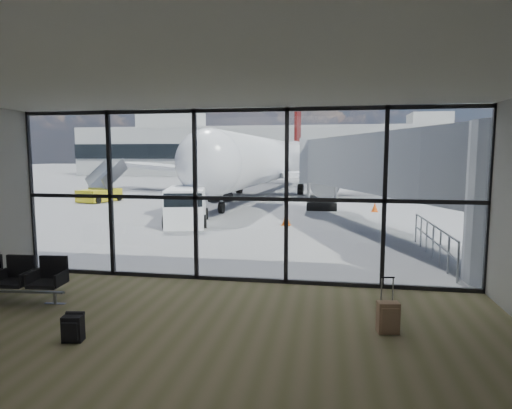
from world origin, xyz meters
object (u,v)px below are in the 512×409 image
(suitcase, at_px, (388,317))
(belt_loader, at_px, (218,191))
(airliner, at_px, (271,161))
(backpack, at_px, (73,328))
(seating_row, at_px, (17,277))
(mobile_stairs, at_px, (100,193))
(service_van, at_px, (187,206))

(suitcase, height_order, belt_loader, belt_loader)
(airliner, bearing_deg, suitcase, -74.10)
(belt_loader, bearing_deg, backpack, -102.23)
(seating_row, height_order, backpack, seating_row)
(airliner, xyz_separation_m, mobile_stairs, (-11.27, -9.15, -2.27))
(mobile_stairs, bearing_deg, seating_row, -51.85)
(backpack, height_order, belt_loader, belt_loader)
(seating_row, xyz_separation_m, belt_loader, (-1.17, 22.71, 0.11))
(service_van, height_order, belt_loader, belt_loader)
(seating_row, xyz_separation_m, airliner, (1.99, 29.21, 2.29))
(backpack, distance_m, belt_loader, 24.76)
(suitcase, distance_m, airliner, 30.40)
(seating_row, height_order, service_van, service_van)
(seating_row, distance_m, backpack, 3.08)
(airliner, distance_m, mobile_stairs, 14.69)
(airliner, relative_size, mobile_stairs, 9.64)
(service_van, bearing_deg, suitcase, -70.47)
(backpack, height_order, suitcase, suitcase)
(airliner, relative_size, service_van, 8.36)
(mobile_stairs, bearing_deg, suitcase, -36.47)
(backpack, xyz_separation_m, suitcase, (5.58, 1.30, 0.07))
(backpack, xyz_separation_m, belt_loader, (-3.67, 24.48, 0.43))
(belt_loader, distance_m, mobile_stairs, 8.53)
(belt_loader, bearing_deg, suitcase, -89.01)
(suitcase, bearing_deg, belt_loader, 102.48)
(backpack, bearing_deg, service_van, 91.55)
(airliner, bearing_deg, backpack, -84.75)
(service_van, relative_size, belt_loader, 0.94)
(belt_loader, bearing_deg, mobile_stairs, 177.32)
(seating_row, distance_m, mobile_stairs, 22.10)
(belt_loader, height_order, mobile_stairs, mobile_stairs)
(airliner, xyz_separation_m, service_van, (-1.76, -18.01, -1.95))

